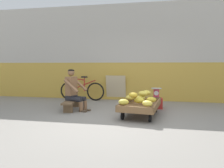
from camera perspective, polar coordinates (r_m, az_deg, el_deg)
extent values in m
plane|color=gray|center=(4.75, 1.78, -10.15)|extent=(80.00, 80.00, 0.00)
cube|color=gold|center=(7.67, 5.48, 0.77)|extent=(16.00, 0.30, 1.34)
cube|color=#B7B2A8|center=(7.73, 5.59, 13.39)|extent=(16.00, 0.30, 2.05)
cube|color=brown|center=(5.30, 7.68, -5.99)|extent=(1.03, 1.54, 0.05)
cube|color=brown|center=(5.38, 3.49, -4.98)|extent=(0.24, 1.43, 0.10)
cube|color=brown|center=(5.22, 12.02, -5.38)|extent=(0.24, 1.43, 0.10)
cube|color=brown|center=(5.96, 9.00, -4.02)|extent=(0.84, 0.16, 0.10)
cube|color=brown|center=(4.61, 5.99, -6.69)|extent=(0.84, 0.16, 0.10)
cylinder|color=black|center=(5.88, 5.60, -6.30)|extent=(0.07, 0.19, 0.18)
cylinder|color=black|center=(5.77, 11.74, -6.60)|extent=(0.07, 0.19, 0.18)
cylinder|color=black|center=(4.92, 2.87, -8.53)|extent=(0.07, 0.19, 0.18)
cylinder|color=black|center=(4.79, 10.21, -8.99)|extent=(0.07, 0.19, 0.18)
ellipsoid|color=gold|center=(5.16, 10.53, -4.19)|extent=(0.25, 0.20, 0.13)
ellipsoid|color=yellow|center=(4.65, 9.49, -5.18)|extent=(0.30, 0.28, 0.13)
ellipsoid|color=yellow|center=(5.02, 7.30, -4.41)|extent=(0.25, 0.20, 0.13)
ellipsoid|color=yellow|center=(5.36, 7.78, -3.79)|extent=(0.28, 0.24, 0.13)
ellipsoid|color=gold|center=(5.72, 5.68, -3.22)|extent=(0.25, 0.19, 0.13)
ellipsoid|color=yellow|center=(5.42, 4.93, -3.67)|extent=(0.29, 0.26, 0.13)
ellipsoid|color=gold|center=(4.77, 3.16, -4.88)|extent=(0.26, 0.20, 0.13)
ellipsoid|color=yellow|center=(5.34, 8.32, -2.56)|extent=(0.29, 0.27, 0.13)
ellipsoid|color=yellow|center=(5.49, 9.31, -2.33)|extent=(0.30, 0.28, 0.13)
ellipsoid|color=gold|center=(4.93, 5.72, -2.95)|extent=(0.30, 0.29, 0.13)
cube|color=brown|center=(6.07, -10.84, -4.52)|extent=(0.44, 1.13, 0.05)
cube|color=brown|center=(6.46, -9.96, -5.13)|extent=(0.25, 0.11, 0.22)
cube|color=brown|center=(5.73, -11.78, -6.48)|extent=(0.25, 0.11, 0.22)
cylinder|color=brown|center=(5.91, -7.26, -5.80)|extent=(0.10, 0.10, 0.27)
cube|color=#4C3D2D|center=(5.90, -6.77, -6.96)|extent=(0.24, 0.15, 0.04)
cylinder|color=#232328|center=(6.00, -8.83, -3.87)|extent=(0.42, 0.25, 0.13)
cylinder|color=brown|center=(5.77, -8.32, -6.08)|extent=(0.10, 0.10, 0.27)
cube|color=#4C3D2D|center=(5.76, -7.82, -7.27)|extent=(0.24, 0.15, 0.04)
cylinder|color=#232328|center=(5.86, -9.90, -4.10)|extent=(0.42, 0.25, 0.13)
cube|color=#232328|center=(6.05, -10.85, -3.63)|extent=(0.30, 0.33, 0.14)
cube|color=brown|center=(6.01, -10.90, -0.52)|extent=(0.27, 0.36, 0.52)
cylinder|color=brown|center=(6.07, -8.54, -0.19)|extent=(0.47, 0.22, 0.36)
cylinder|color=brown|center=(5.75, -10.96, -0.51)|extent=(0.47, 0.22, 0.36)
sphere|color=brown|center=(5.99, -10.97, 3.05)|extent=(0.19, 0.19, 0.19)
ellipsoid|color=black|center=(5.99, -10.97, 3.55)|extent=(0.17, 0.17, 0.09)
cube|color=red|center=(6.28, 11.80, -5.09)|extent=(0.36, 0.28, 0.30)
cylinder|color=#28282D|center=(6.25, 11.83, -3.60)|extent=(0.20, 0.20, 0.03)
cube|color=#C6384C|center=(6.24, 11.85, -2.37)|extent=(0.16, 0.10, 0.24)
cylinder|color=white|center=(6.18, 11.86, -2.44)|extent=(0.13, 0.01, 0.13)
cylinder|color=#B2B5BA|center=(6.22, 11.88, -1.14)|extent=(0.30, 0.30, 0.01)
torus|color=black|center=(7.84, -11.59, -1.80)|extent=(0.64, 0.08, 0.64)
torus|color=black|center=(7.46, -4.49, -2.06)|extent=(0.64, 0.08, 0.64)
cylinder|color=#AD231E|center=(7.61, -8.15, -0.44)|extent=(1.03, 0.08, 0.43)
cylinder|color=#AD231E|center=(7.57, -7.45, -0.15)|extent=(0.04, 0.04, 0.48)
cylinder|color=#AD231E|center=(7.67, -9.59, 1.38)|extent=(0.62, 0.07, 0.12)
cube|color=black|center=(7.55, -7.47, 1.89)|extent=(0.20, 0.11, 0.05)
cylinder|color=black|center=(7.80, -11.65, 1.56)|extent=(0.05, 0.48, 0.03)
cube|color=#C6B289|center=(7.57, 1.05, -1.03)|extent=(0.70, 0.21, 0.89)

